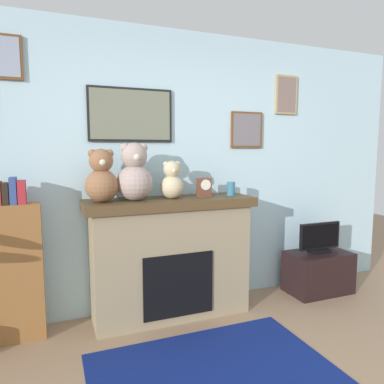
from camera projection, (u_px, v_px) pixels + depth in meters
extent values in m
cube|color=#B0D6E7|center=(171.00, 171.00, 3.44)|extent=(5.20, 0.12, 2.60)
cube|color=black|center=(131.00, 115.00, 3.16)|extent=(0.75, 0.02, 0.47)
cube|color=slate|center=(131.00, 115.00, 3.15)|extent=(0.71, 0.00, 0.43)
cube|color=brown|center=(2.00, 56.00, 2.75)|extent=(0.30, 0.02, 0.34)
cube|color=#909BB6|center=(2.00, 56.00, 2.74)|extent=(0.26, 0.00, 0.30)
cube|color=brown|center=(247.00, 130.00, 3.60)|extent=(0.35, 0.02, 0.36)
cube|color=slate|center=(247.00, 130.00, 3.59)|extent=(0.31, 0.00, 0.32)
cube|color=tan|center=(286.00, 95.00, 3.73)|extent=(0.26, 0.02, 0.40)
cube|color=#7C665E|center=(287.00, 95.00, 3.72)|extent=(0.22, 0.00, 0.36)
cube|color=gray|center=(170.00, 262.00, 3.23)|extent=(1.38, 0.44, 1.00)
cube|color=#503B22|center=(170.00, 203.00, 3.17)|extent=(1.50, 0.50, 0.08)
cube|color=black|center=(179.00, 286.00, 3.04)|extent=(0.62, 0.02, 0.55)
cube|color=brown|center=(12.00, 274.00, 2.78)|extent=(0.45, 0.16, 1.09)
cube|color=black|center=(6.00, 194.00, 2.70)|extent=(0.04, 0.13, 0.16)
cube|color=#304585|center=(13.00, 191.00, 2.71)|extent=(0.05, 0.13, 0.21)
cube|color=#AB2430|center=(22.00, 192.00, 2.74)|extent=(0.06, 0.13, 0.18)
cube|color=black|center=(318.00, 272.00, 3.78)|extent=(0.66, 0.40, 0.43)
cube|color=black|center=(319.00, 250.00, 3.75)|extent=(0.20, 0.14, 0.04)
cube|color=black|center=(320.00, 236.00, 3.74)|extent=(0.50, 0.03, 0.28)
cube|color=black|center=(321.00, 236.00, 3.72)|extent=(0.46, 0.00, 0.24)
cube|color=navy|center=(212.00, 369.00, 2.46)|extent=(1.64, 1.01, 0.01)
cylinder|color=teal|center=(231.00, 189.00, 3.35)|extent=(0.08, 0.08, 0.13)
cube|color=brown|center=(204.00, 187.00, 3.25)|extent=(0.12, 0.08, 0.17)
cylinder|color=white|center=(206.00, 185.00, 3.21)|extent=(0.09, 0.01, 0.09)
sphere|color=#8A5E3F|center=(102.00, 186.00, 2.91)|extent=(0.27, 0.27, 0.27)
sphere|color=#8A5E3F|center=(101.00, 161.00, 2.89)|extent=(0.20, 0.20, 0.20)
sphere|color=#8A5E3F|center=(92.00, 154.00, 2.86)|extent=(0.07, 0.07, 0.07)
sphere|color=#8A5E3F|center=(109.00, 153.00, 2.91)|extent=(0.07, 0.07, 0.07)
sphere|color=beige|center=(102.00, 162.00, 2.82)|extent=(0.06, 0.06, 0.06)
sphere|color=#A9948D|center=(135.00, 183.00, 3.01)|extent=(0.30, 0.30, 0.30)
sphere|color=#A9948D|center=(134.00, 156.00, 2.98)|extent=(0.22, 0.22, 0.22)
sphere|color=#A9948D|center=(125.00, 148.00, 2.95)|extent=(0.08, 0.08, 0.08)
sphere|color=#A9948D|center=(143.00, 148.00, 3.00)|extent=(0.08, 0.08, 0.08)
sphere|color=beige|center=(137.00, 157.00, 2.90)|extent=(0.07, 0.07, 0.07)
sphere|color=beige|center=(172.00, 187.00, 3.14)|extent=(0.21, 0.21, 0.21)
sphere|color=beige|center=(172.00, 169.00, 3.12)|extent=(0.15, 0.15, 0.15)
sphere|color=beige|center=(166.00, 164.00, 3.09)|extent=(0.05, 0.05, 0.05)
sphere|color=beige|center=(177.00, 164.00, 3.13)|extent=(0.05, 0.05, 0.05)
sphere|color=beige|center=(174.00, 170.00, 3.06)|extent=(0.04, 0.04, 0.04)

